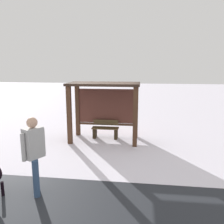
% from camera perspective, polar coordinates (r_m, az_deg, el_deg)
% --- Properties ---
extents(ground_plane, '(60.00, 60.00, 0.00)m').
position_cam_1_polar(ground_plane, '(9.12, -1.91, -6.95)').
color(ground_plane, white).
extents(bus_shelter, '(2.68, 1.38, 2.25)m').
position_cam_1_polar(bus_shelter, '(8.93, -1.79, 3.17)').
color(bus_shelter, '#462C1C').
rests_on(bus_shelter, ground).
extents(bench_left_inside, '(1.06, 0.37, 0.72)m').
position_cam_1_polar(bench_left_inside, '(9.29, -1.64, -4.50)').
color(bench_left_inside, '#4D3D24').
rests_on(bench_left_inside, ground).
extents(person_walking, '(0.43, 0.56, 1.78)m').
position_cam_1_polar(person_walking, '(5.44, -18.76, -8.83)').
color(person_walking, '#B2B3B2').
rests_on(person_walking, ground).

